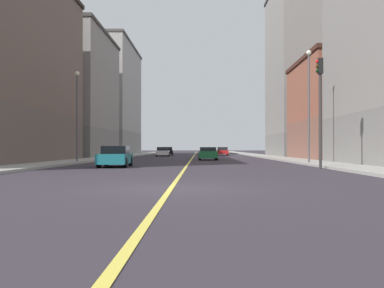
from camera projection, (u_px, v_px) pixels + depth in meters
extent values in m
plane|color=#312B34|center=(171.00, 188.00, 13.52)|extent=(400.00, 400.00, 0.00)
cube|color=#9E9B93|center=(263.00, 156.00, 62.35)|extent=(2.97, 168.00, 0.15)
cube|color=#9E9B93|center=(124.00, 156.00, 62.68)|extent=(2.97, 168.00, 0.15)
cube|color=#E5D14C|center=(193.00, 156.00, 62.51)|extent=(0.16, 154.00, 0.01)
cube|color=brown|center=(355.00, 140.00, 46.04)|extent=(11.12, 14.05, 4.00)
cube|color=#93513D|center=(354.00, 92.00, 46.08)|extent=(11.12, 14.05, 5.97)
cube|color=#42241B|center=(354.00, 61.00, 46.11)|extent=(11.42, 14.35, 0.40)
cube|color=slate|center=(313.00, 145.00, 62.87)|extent=(11.12, 15.88, 3.13)
cube|color=gray|center=(313.00, 61.00, 62.97)|extent=(11.12, 15.88, 20.47)
cube|color=slate|center=(65.00, 143.00, 58.64)|extent=(11.12, 17.81, 3.69)
cube|color=gray|center=(65.00, 83.00, 58.71)|extent=(11.12, 17.81, 12.16)
cube|color=#3B3937|center=(65.00, 35.00, 58.76)|extent=(11.42, 18.11, 0.40)
cube|color=gray|center=(103.00, 143.00, 81.66)|extent=(11.12, 22.68, 4.14)
cube|color=#9E9993|center=(103.00, 90.00, 81.75)|extent=(11.12, 22.68, 15.39)
cube|color=#474442|center=(103.00, 47.00, 81.81)|extent=(11.42, 22.98, 0.40)
cylinder|color=#2D2D2D|center=(320.00, 121.00, 25.98)|extent=(0.16, 0.16, 5.52)
cube|color=black|center=(320.00, 66.00, 26.00)|extent=(0.28, 0.32, 0.90)
sphere|color=red|center=(317.00, 61.00, 26.01)|extent=(0.20, 0.20, 0.20)
sphere|color=#352204|center=(317.00, 66.00, 26.01)|extent=(0.20, 0.20, 0.20)
sphere|color=black|center=(317.00, 71.00, 26.00)|extent=(0.20, 0.20, 0.20)
cylinder|color=#4C4C51|center=(309.00, 109.00, 32.80)|extent=(0.14, 0.14, 7.90)
sphere|color=#EAEACC|center=(309.00, 53.00, 32.84)|extent=(0.36, 0.36, 0.36)
cylinder|color=#4C4C51|center=(77.00, 118.00, 35.58)|extent=(0.14, 0.14, 6.83)
sphere|color=#EAEACC|center=(77.00, 73.00, 35.61)|extent=(0.36, 0.36, 0.36)
cube|color=red|center=(222.00, 152.00, 72.03)|extent=(1.90, 4.59, 0.63)
cube|color=black|center=(222.00, 149.00, 71.97)|extent=(1.63, 1.99, 0.49)
cylinder|color=black|center=(217.00, 153.00, 73.47)|extent=(0.23, 0.64, 0.64)
cylinder|color=black|center=(227.00, 153.00, 73.41)|extent=(0.23, 0.64, 0.64)
cylinder|color=black|center=(217.00, 154.00, 70.65)|extent=(0.23, 0.64, 0.64)
cylinder|color=black|center=(228.00, 154.00, 70.58)|extent=(0.23, 0.64, 0.64)
cube|color=#196670|center=(115.00, 159.00, 28.60)|extent=(1.92, 4.54, 0.62)
cube|color=black|center=(116.00, 150.00, 28.69)|extent=(1.62, 2.18, 0.49)
cylinder|color=black|center=(107.00, 161.00, 29.97)|extent=(0.24, 0.65, 0.64)
cylinder|color=black|center=(130.00, 161.00, 30.00)|extent=(0.24, 0.65, 0.64)
cylinder|color=black|center=(99.00, 163.00, 27.19)|extent=(0.24, 0.65, 0.64)
cylinder|color=black|center=(125.00, 163.00, 27.23)|extent=(0.24, 0.65, 0.64)
cube|color=#1E6B38|center=(208.00, 154.00, 44.89)|extent=(1.85, 4.13, 0.66)
cube|color=black|center=(208.00, 149.00, 44.97)|extent=(1.61, 1.86, 0.40)
cylinder|color=black|center=(200.00, 157.00, 46.17)|extent=(0.23, 0.64, 0.64)
cylinder|color=black|center=(216.00, 157.00, 46.16)|extent=(0.23, 0.64, 0.64)
cylinder|color=black|center=(200.00, 157.00, 43.62)|extent=(0.23, 0.64, 0.64)
cylinder|color=black|center=(217.00, 157.00, 43.61)|extent=(0.23, 0.64, 0.64)
cube|color=black|center=(168.00, 152.00, 72.56)|extent=(1.92, 4.47, 0.64)
cube|color=black|center=(168.00, 149.00, 72.67)|extent=(1.61, 2.02, 0.50)
cylinder|color=black|center=(163.00, 153.00, 73.90)|extent=(0.25, 0.65, 0.64)
cylinder|color=black|center=(173.00, 153.00, 73.94)|extent=(0.25, 0.65, 0.64)
cylinder|color=black|center=(162.00, 153.00, 71.17)|extent=(0.25, 0.65, 0.64)
cylinder|color=black|center=(172.00, 153.00, 71.22)|extent=(0.25, 0.65, 0.64)
cube|color=white|center=(163.00, 153.00, 64.50)|extent=(2.06, 4.23, 0.61)
cube|color=black|center=(163.00, 149.00, 64.50)|extent=(1.73, 1.85, 0.51)
cylinder|color=black|center=(157.00, 154.00, 65.76)|extent=(0.25, 0.65, 0.64)
cylinder|color=black|center=(169.00, 154.00, 65.81)|extent=(0.25, 0.65, 0.64)
cylinder|color=black|center=(156.00, 154.00, 63.19)|extent=(0.25, 0.65, 0.64)
cylinder|color=black|center=(169.00, 154.00, 63.24)|extent=(0.25, 0.65, 0.64)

